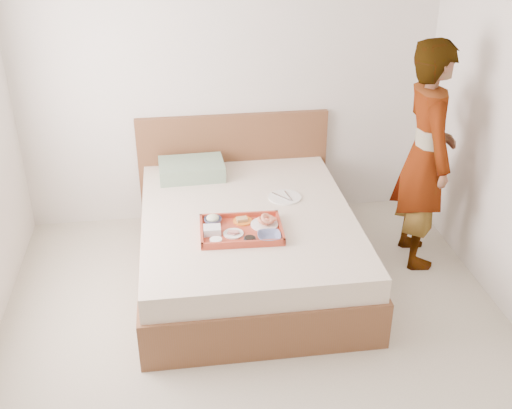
{
  "coord_description": "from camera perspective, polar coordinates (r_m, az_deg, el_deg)",
  "views": [
    {
      "loc": [
        -0.47,
        -2.96,
        2.73
      ],
      "look_at": [
        0.07,
        0.9,
        0.65
      ],
      "focal_mm": 43.27,
      "sensor_mm": 36.0,
      "label": 1
    }
  ],
  "objects": [
    {
      "name": "person",
      "position": [
        4.8,
        15.43,
        4.35
      ],
      "size": [
        0.46,
        0.67,
        1.76
      ],
      "primitive_type": "imported",
      "rotation": [
        0.0,
        0.0,
        1.51
      ],
      "color": "silver",
      "rests_on": "ground"
    },
    {
      "name": "tray",
      "position": [
        4.3,
        -1.38,
        -2.33
      ],
      "size": [
        0.59,
        0.44,
        0.05
      ],
      "primitive_type": "cube",
      "rotation": [
        0.0,
        0.0,
        -0.04
      ],
      "color": "#AE3721",
      "rests_on": "bed"
    },
    {
      "name": "salad_bowl",
      "position": [
        4.4,
        -4.01,
        -1.5
      ],
      "size": [
        0.13,
        0.13,
        0.04
      ],
      "primitive_type": "imported",
      "rotation": [
        0.0,
        0.0,
        -0.04
      ],
      "color": "navy",
      "rests_on": "tray"
    },
    {
      "name": "navy_bowl_big",
      "position": [
        4.2,
        1.23,
        -2.98
      ],
      "size": [
        0.17,
        0.17,
        0.04
      ],
      "primitive_type": "imported",
      "rotation": [
        0.0,
        0.0,
        -0.04
      ],
      "color": "navy",
      "rests_on": "tray"
    },
    {
      "name": "meat_plate",
      "position": [
        4.26,
        -2.1,
        -2.71
      ],
      "size": [
        0.15,
        0.15,
        0.01
      ],
      "primitive_type": "cylinder",
      "rotation": [
        0.0,
        0.0,
        -0.04
      ],
      "color": "white",
      "rests_on": "tray"
    },
    {
      "name": "headboard",
      "position": [
        5.45,
        -2.09,
        3.59
      ],
      "size": [
        1.65,
        0.06,
        0.95
      ],
      "primitive_type": "cube",
      "color": "brown",
      "rests_on": "ground"
    },
    {
      "name": "bed",
      "position": [
        4.69,
        -0.78,
        -3.62
      ],
      "size": [
        1.65,
        2.0,
        0.53
      ],
      "primitive_type": "cube",
      "color": "brown",
      "rests_on": "ground"
    },
    {
      "name": "prawn_plate",
      "position": [
        4.37,
        0.79,
        -1.85
      ],
      "size": [
        0.2,
        0.2,
        0.01
      ],
      "primitive_type": "cylinder",
      "rotation": [
        0.0,
        0.0,
        -0.04
      ],
      "color": "white",
      "rests_on": "tray"
    },
    {
      "name": "ground",
      "position": [
        4.06,
        0.75,
        -14.24
      ],
      "size": [
        3.5,
        4.0,
        0.01
      ],
      "primitive_type": "cube",
      "color": "beige",
      "rests_on": "ground"
    },
    {
      "name": "wall_back",
      "position": [
        5.19,
        -2.57,
        12.03
      ],
      "size": [
        3.5,
        0.01,
        2.6
      ],
      "primitive_type": "cube",
      "color": "silver",
      "rests_on": "ground"
    },
    {
      "name": "bread_plate",
      "position": [
        4.41,
        -1.25,
        -1.53
      ],
      "size": [
        0.14,
        0.14,
        0.01
      ],
      "primitive_type": "cylinder",
      "rotation": [
        0.0,
        0.0,
        -0.04
      ],
      "color": "orange",
      "rests_on": "tray"
    },
    {
      "name": "pillow",
      "position": [
        5.12,
        -5.98,
        3.27
      ],
      "size": [
        0.54,
        0.38,
        0.13
      ],
      "primitive_type": "cube",
      "rotation": [
        0.0,
        0.0,
        0.03
      ],
      "color": "gray",
      "rests_on": "bed"
    },
    {
      "name": "dinner_plate",
      "position": [
        4.77,
        2.67,
        0.68
      ],
      "size": [
        0.33,
        0.33,
        0.01
      ],
      "primitive_type": "cylinder",
      "rotation": [
        0.0,
        0.0,
        0.34
      ],
      "color": "white",
      "rests_on": "bed"
    },
    {
      "name": "cheese_round",
      "position": [
        4.17,
        -3.72,
        -3.37
      ],
      "size": [
        0.09,
        0.09,
        0.03
      ],
      "primitive_type": "cylinder",
      "rotation": [
        0.0,
        0.0,
        -0.04
      ],
      "color": "white",
      "rests_on": "tray"
    },
    {
      "name": "plastic_tub",
      "position": [
        4.27,
        -4.08,
        -2.39
      ],
      "size": [
        0.12,
        0.1,
        0.05
      ],
      "primitive_type": "cube",
      "rotation": [
        0.0,
        0.0,
        -0.04
      ],
      "color": "silver",
      "rests_on": "tray"
    },
    {
      "name": "sauce_dish",
      "position": [
        4.17,
        -0.58,
        -3.28
      ],
      "size": [
        0.09,
        0.09,
        0.03
      ],
      "primitive_type": "cylinder",
      "rotation": [
        0.0,
        0.0,
        -0.04
      ],
      "color": "black",
      "rests_on": "tray"
    }
  ]
}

